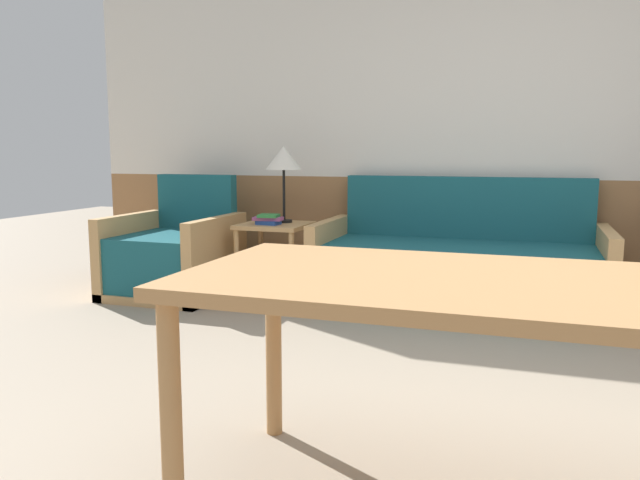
# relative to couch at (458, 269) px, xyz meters

# --- Properties ---
(ground_plane) EXTENTS (16.00, 16.00, 0.00)m
(ground_plane) POSITION_rel_couch_xyz_m (0.44, -2.13, -0.27)
(ground_plane) COLOR gray
(wall_back) EXTENTS (7.20, 0.06, 2.70)m
(wall_back) POSITION_rel_couch_xyz_m (0.44, 0.50, 1.08)
(wall_back) COLOR #996B42
(wall_back) RESTS_ON ground_plane
(couch) EXTENTS (1.93, 0.86, 0.89)m
(couch) POSITION_rel_couch_xyz_m (0.00, 0.00, 0.00)
(couch) COLOR tan
(couch) RESTS_ON ground_plane
(armchair) EXTENTS (0.82, 0.85, 0.89)m
(armchair) POSITION_rel_couch_xyz_m (-2.08, -0.26, 0.01)
(armchair) COLOR tan
(armchair) RESTS_ON ground_plane
(side_table) EXTENTS (0.49, 0.49, 0.55)m
(side_table) POSITION_rel_couch_xyz_m (-1.33, -0.07, 0.17)
(side_table) COLOR tan
(side_table) RESTS_ON ground_plane
(table_lamp) EXTENTS (0.27, 0.27, 0.57)m
(table_lamp) POSITION_rel_couch_xyz_m (-1.29, 0.02, 0.74)
(table_lamp) COLOR black
(table_lamp) RESTS_ON side_table
(book_stack) EXTENTS (0.22, 0.15, 0.08)m
(book_stack) POSITION_rel_couch_xyz_m (-1.35, -0.15, 0.31)
(book_stack) COLOR #234799
(book_stack) RESTS_ON side_table
(dining_table) EXTENTS (1.71, 0.83, 0.73)m
(dining_table) POSITION_rel_couch_xyz_m (0.36, -2.55, 0.38)
(dining_table) COLOR #B27F4C
(dining_table) RESTS_ON ground_plane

